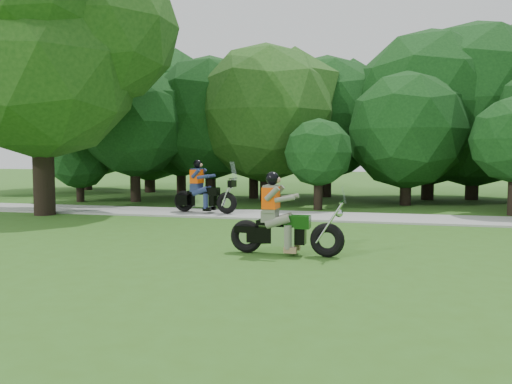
# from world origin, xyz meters

# --- Properties ---
(ground) EXTENTS (100.00, 100.00, 0.00)m
(ground) POSITION_xyz_m (0.00, 0.00, 0.00)
(ground) COLOR #335E1A
(ground) RESTS_ON ground
(walkway) EXTENTS (60.00, 2.20, 0.06)m
(walkway) POSITION_xyz_m (0.00, 8.00, 0.03)
(walkway) COLOR gray
(walkway) RESTS_ON ground
(tree_line) EXTENTS (38.81, 12.18, 7.74)m
(tree_line) POSITION_xyz_m (-0.16, 14.79, 3.70)
(tree_line) COLOR black
(tree_line) RESTS_ON ground
(big_tree_west) EXTENTS (8.64, 6.56, 9.96)m
(big_tree_west) POSITION_xyz_m (-10.54, 6.85, 5.76)
(big_tree_west) COLOR black
(big_tree_west) RESTS_ON ground
(chopper_motorcycle) EXTENTS (2.33, 0.62, 1.67)m
(chopper_motorcycle) POSITION_xyz_m (-1.69, 1.88, 0.61)
(chopper_motorcycle) COLOR black
(chopper_motorcycle) RESTS_ON ground
(touring_motorcycle) EXTENTS (2.31, 0.88, 1.76)m
(touring_motorcycle) POSITION_xyz_m (-5.50, 7.84, 0.70)
(touring_motorcycle) COLOR black
(touring_motorcycle) RESTS_ON walkway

